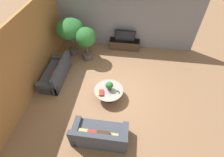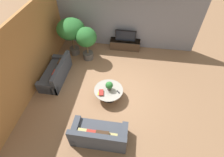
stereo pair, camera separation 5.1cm
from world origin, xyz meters
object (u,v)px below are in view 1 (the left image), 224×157
at_px(couch_by_wall, 56,74).
at_px(potted_palm_corner, 86,39).
at_px(television, 125,36).
at_px(coffee_table, 109,92).
at_px(media_console, 124,44).
at_px(potted_palm_tall, 70,30).
at_px(couch_near_entry, 100,135).
at_px(potted_plant_tabletop, 109,86).

distance_m(couch_by_wall, potted_palm_corner, 2.05).
relative_size(television, potted_palm_corner, 0.63).
distance_m(coffee_table, couch_by_wall, 2.55).
relative_size(media_console, couch_by_wall, 0.80).
bearing_deg(television, couch_by_wall, -136.35).
distance_m(television, potted_palm_corner, 2.07).
bearing_deg(potted_palm_corner, potted_palm_tall, 159.69).
height_order(couch_by_wall, couch_near_entry, same).
bearing_deg(couch_near_entry, coffee_table, -90.60).
relative_size(television, coffee_table, 0.93).
height_order(television, potted_plant_tabletop, television).
bearing_deg(media_console, potted_plant_tabletop, -95.23).
distance_m(potted_palm_tall, potted_palm_corner, 0.87).
height_order(coffee_table, potted_palm_corner, potted_palm_corner).
height_order(coffee_table, potted_plant_tabletop, potted_plant_tabletop).
distance_m(potted_palm_corner, potted_plant_tabletop, 2.71).
relative_size(media_console, coffee_table, 1.38).
distance_m(television, potted_plant_tabletop, 3.36).
xyz_separation_m(coffee_table, potted_palm_corner, (-1.40, 2.29, 0.81)).
xyz_separation_m(potted_palm_tall, potted_palm_corner, (0.79, -0.29, -0.23)).
bearing_deg(potted_palm_corner, television, 32.04).
bearing_deg(couch_near_entry, couch_by_wall, -46.46).
bearing_deg(potted_palm_tall, television, 17.43).
height_order(media_console, potted_plant_tabletop, potted_plant_tabletop).
bearing_deg(potted_palm_corner, potted_plant_tabletop, -57.83).
distance_m(television, coffee_table, 3.42).
xyz_separation_m(media_console, coffee_table, (-0.33, -3.37, 0.05)).
bearing_deg(couch_by_wall, potted_palm_corner, 146.28).
bearing_deg(couch_near_entry, television, -93.84).
xyz_separation_m(couch_near_entry, potted_plant_tabletop, (0.04, 1.85, 0.36)).
xyz_separation_m(media_console, potted_palm_corner, (-1.73, -1.08, 0.86)).
relative_size(couch_near_entry, potted_plant_tabletop, 4.76).
distance_m(coffee_table, potted_palm_corner, 2.80).
height_order(couch_by_wall, potted_palm_corner, potted_palm_corner).
bearing_deg(coffee_table, couch_by_wall, 163.31).
bearing_deg(potted_palm_tall, potted_palm_corner, -20.31).
bearing_deg(couch_near_entry, potted_palm_tall, -63.77).
height_order(couch_near_entry, potted_palm_tall, potted_palm_tall).
relative_size(media_console, couch_near_entry, 0.86).
relative_size(coffee_table, couch_near_entry, 0.63).
xyz_separation_m(television, couch_by_wall, (-2.77, -2.64, -0.50)).
bearing_deg(media_console, potted_palm_tall, -162.54).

